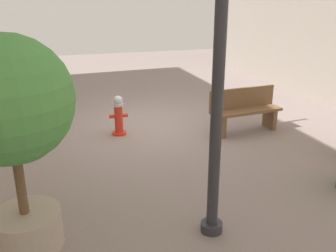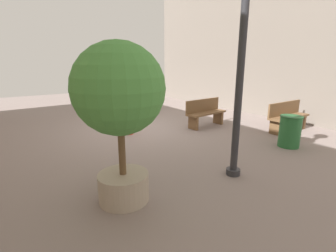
# 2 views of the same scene
# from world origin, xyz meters

# --- Properties ---
(ground_plane) EXTENTS (23.40, 23.40, 0.00)m
(ground_plane) POSITION_xyz_m (0.00, 0.00, 0.00)
(ground_plane) COLOR gray
(fire_hydrant) EXTENTS (0.40, 0.37, 0.86)m
(fire_hydrant) POSITION_xyz_m (0.76, 0.42, 0.43)
(fire_hydrant) COLOR red
(fire_hydrant) RESTS_ON ground_plane
(bench_near) EXTENTS (1.65, 0.58, 0.95)m
(bench_near) POSITION_xyz_m (-1.92, 1.05, 0.49)
(bench_near) COLOR brown
(bench_near) RESTS_ON ground_plane
(bench_far) EXTENTS (1.76, 0.45, 0.95)m
(bench_far) POSITION_xyz_m (-3.71, 3.03, 0.50)
(bench_far) COLOR brown
(bench_far) RESTS_ON ground_plane
(planter_tree) EXTENTS (1.39, 1.39, 2.51)m
(planter_tree) POSITION_xyz_m (2.49, 3.89, 1.65)
(planter_tree) COLOR tan
(planter_tree) RESTS_ON ground_plane
(street_lamp) EXTENTS (0.36, 0.36, 3.88)m
(street_lamp) POSITION_xyz_m (0.28, 4.27, 2.41)
(street_lamp) COLOR #2D2D33
(street_lamp) RESTS_ON ground_plane
(trash_bin) EXTENTS (0.57, 0.57, 0.84)m
(trash_bin) POSITION_xyz_m (-2.27, 3.95, 0.42)
(trash_bin) COLOR #266633
(trash_bin) RESTS_ON ground_plane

